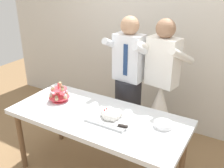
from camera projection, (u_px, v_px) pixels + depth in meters
rear_wall at (155, 24)px, 3.46m from camera, size 5.20×0.10×2.90m
dessert_table at (98, 121)px, 2.64m from camera, size 1.80×0.80×0.78m
cupcake_stand at (59, 94)px, 2.87m from camera, size 0.23×0.23×0.21m
main_cake_tray at (111, 116)px, 2.51m from camera, size 0.43×0.31×0.13m
plate_stack at (163, 125)px, 2.40m from camera, size 0.18×0.18×0.04m
person_groom at (128, 92)px, 3.15m from camera, size 0.49×0.52×1.66m
person_bride at (159, 111)px, 3.07m from camera, size 0.57×0.56×1.66m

